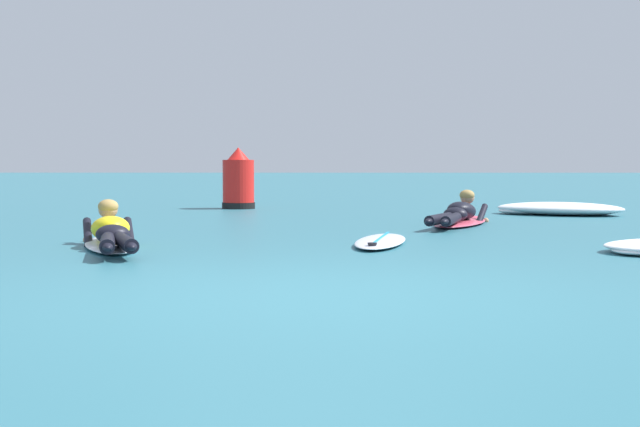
{
  "coord_description": "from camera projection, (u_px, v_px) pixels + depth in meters",
  "views": [
    {
      "loc": [
        0.1,
        -6.02,
        0.89
      ],
      "look_at": [
        -0.04,
        5.24,
        0.24
      ],
      "focal_mm": 49.61,
      "sensor_mm": 36.0,
      "label": 1
    }
  ],
  "objects": [
    {
      "name": "ground_plane",
      "position": [
        326.0,
        212.0,
        16.04
      ],
      "size": [
        120.0,
        120.0,
        0.0
      ],
      "primitive_type": "plane",
      "color": "#2D6B7A"
    },
    {
      "name": "drifting_surfboard",
      "position": [
        381.0,
        241.0,
        9.63
      ],
      "size": [
        0.82,
        1.94,
        0.16
      ],
      "color": "silver",
      "rests_on": "ground"
    },
    {
      "name": "channel_marker_buoy",
      "position": [
        238.0,
        184.0,
        17.03
      ],
      "size": [
        0.64,
        0.64,
        1.18
      ],
      "color": "red",
      "rests_on": "ground"
    },
    {
      "name": "surfer_far",
      "position": [
        459.0,
        216.0,
        12.49
      ],
      "size": [
        1.31,
        2.54,
        0.54
      ],
      "color": "#E54C66",
      "rests_on": "ground"
    },
    {
      "name": "whitewater_back",
      "position": [
        560.0,
        209.0,
        15.01
      ],
      "size": [
        2.4,
        1.91,
        0.22
      ],
      "color": "white",
      "rests_on": "ground"
    },
    {
      "name": "surfer_near",
      "position": [
        111.0,
        235.0,
        9.12
      ],
      "size": [
        1.14,
        2.52,
        0.54
      ],
      "color": "silver",
      "rests_on": "ground"
    }
  ]
}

